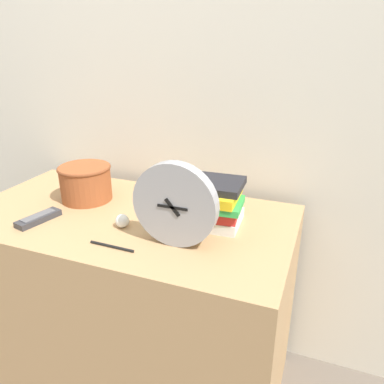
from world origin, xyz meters
The scene contains 8 objects.
wall_back centered at (0.00, 0.68, 1.20)m, with size 6.00×0.04×2.40m.
desk centered at (0.00, 0.31, 0.37)m, with size 1.15×0.61×0.75m.
desk_clock centered at (0.24, 0.19, 0.88)m, with size 0.26×0.04×0.26m.
book_stack centered at (0.29, 0.35, 0.82)m, with size 0.26×0.19×0.15m.
basket centered at (-0.21, 0.38, 0.82)m, with size 0.20×0.20×0.13m.
tv_remote centered at (-0.25, 0.16, 0.76)m, with size 0.08×0.16×0.02m.
crumpled_paper_ball centered at (0.04, 0.22, 0.77)m, with size 0.04×0.04×0.04m.
pen centered at (0.07, 0.10, 0.75)m, with size 0.15×0.01×0.01m.
Camera 1 is at (0.64, -0.70, 1.31)m, focal length 35.00 mm.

